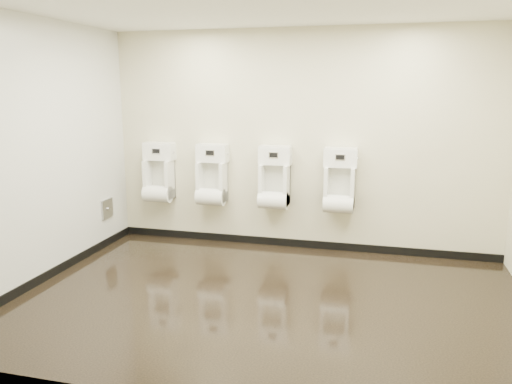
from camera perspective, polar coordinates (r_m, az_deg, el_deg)
ground at (r=5.08m, az=1.54°, el=-12.22°), size 5.00×3.50×0.00m
ceiling at (r=4.70m, az=1.74°, el=20.76°), size 5.00×3.50×0.00m
back_wall at (r=6.39m, az=5.11°, el=5.78°), size 5.00×0.02×2.80m
front_wall at (r=3.03m, az=-5.66°, el=-1.04°), size 5.00×0.02×2.80m
left_wall at (r=5.77m, az=-23.43°, el=4.19°), size 0.02×3.50×2.80m
tile_overlay_left at (r=5.77m, az=-23.39°, el=4.19°), size 0.01×3.50×2.80m
skirting_back at (r=6.66m, az=4.88°, el=-5.86°), size 5.00×0.02×0.10m
skirting_left at (r=6.07m, az=-22.28°, el=-8.52°), size 0.02×3.50×0.10m
access_panel at (r=6.89m, az=-16.65°, el=-1.83°), size 0.04×0.25×0.25m
urinal_0 at (r=6.90m, az=-11.03°, el=1.73°), size 0.42×0.32×0.79m
urinal_1 at (r=6.62m, az=-5.06°, el=1.47°), size 0.42×0.32×0.79m
urinal_2 at (r=6.39m, az=2.10°, el=1.14°), size 0.42×0.32×0.79m
urinal_3 at (r=6.27m, az=9.53°, el=0.77°), size 0.42×0.32×0.79m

